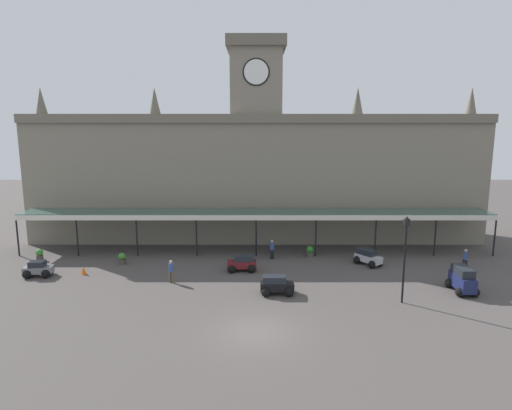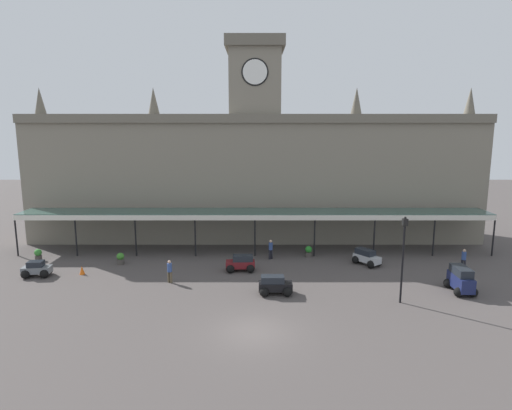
{
  "view_description": "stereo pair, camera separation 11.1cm",
  "coord_description": "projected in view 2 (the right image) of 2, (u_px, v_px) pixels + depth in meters",
  "views": [
    {
      "loc": [
        -0.01,
        -22.16,
        11.08
      ],
      "look_at": [
        0.0,
        8.73,
        5.52
      ],
      "focal_mm": 30.39,
      "sensor_mm": 36.0,
      "label": 1
    },
    {
      "loc": [
        0.1,
        -22.16,
        11.08
      ],
      "look_at": [
        0.0,
        8.73,
        5.52
      ],
      "focal_mm": 30.39,
      "sensor_mm": 36.0,
      "label": 2
    }
  ],
  "objects": [
    {
      "name": "car_grey_sedan",
      "position": [
        38.0,
        270.0,
        32.61
      ],
      "size": [
        2.13,
        1.66,
        1.19
      ],
      "color": "slate",
      "rests_on": "ground"
    },
    {
      "name": "planter_near_kerb",
      "position": [
        122.0,
        258.0,
        35.49
      ],
      "size": [
        0.6,
        0.6,
        0.96
      ],
      "color": "#47423D",
      "rests_on": "ground"
    },
    {
      "name": "traffic_cone",
      "position": [
        84.0,
        270.0,
        33.08
      ],
      "size": [
        0.4,
        0.4,
        0.65
      ],
      "primitive_type": "cone",
      "color": "orange",
      "rests_on": "ground"
    },
    {
      "name": "victorian_lamppost",
      "position": [
        405.0,
        251.0,
        27.12
      ],
      "size": [
        0.3,
        0.3,
        5.63
      ],
      "color": "black",
      "rests_on": "ground"
    },
    {
      "name": "pedestrian_near_entrance",
      "position": [
        465.0,
        259.0,
        33.97
      ],
      "size": [
        0.34,
        0.35,
        1.67
      ],
      "color": "black",
      "rests_on": "ground"
    },
    {
      "name": "entrance_canopy",
      "position": [
        256.0,
        213.0,
        38.44
      ],
      "size": [
        41.56,
        3.26,
        3.72
      ],
      "color": "#38564C",
      "rests_on": "ground"
    },
    {
      "name": "car_navy_van",
      "position": [
        462.0,
        281.0,
        29.34
      ],
      "size": [
        1.63,
        2.42,
        1.77
      ],
      "color": "#19214C",
      "rests_on": "ground"
    },
    {
      "name": "planter_forecourt_centre",
      "position": [
        40.0,
        254.0,
        36.6
      ],
      "size": [
        0.6,
        0.6,
        0.96
      ],
      "color": "#47423D",
      "rests_on": "ground"
    },
    {
      "name": "car_silver_estate",
      "position": [
        368.0,
        258.0,
        35.28
      ],
      "size": [
        2.29,
        2.42,
        1.27
      ],
      "color": "#B2B5BA",
      "rests_on": "ground"
    },
    {
      "name": "station_building",
      "position": [
        256.0,
        172.0,
        43.11
      ],
      "size": [
        43.72,
        6.16,
        19.28
      ],
      "color": "gray",
      "rests_on": "ground"
    },
    {
      "name": "planter_by_canopy",
      "position": [
        310.0,
        251.0,
        37.45
      ],
      "size": [
        0.6,
        0.6,
        0.96
      ],
      "color": "#47423D",
      "rests_on": "ground"
    },
    {
      "name": "car_black_estate",
      "position": [
        276.0,
        286.0,
        29.08
      ],
      "size": [
        2.26,
        1.55,
        1.27
      ],
      "color": "black",
      "rests_on": "ground"
    },
    {
      "name": "ground_plane",
      "position": [
        256.0,
        332.0,
        23.77
      ],
      "size": [
        140.0,
        140.0,
        0.0
      ],
      "primitive_type": "plane",
      "color": "#4B4442"
    },
    {
      "name": "pedestrian_crossing_forecourt",
      "position": [
        171.0,
        270.0,
        31.19
      ],
      "size": [
        0.37,
        0.34,
        1.67
      ],
      "color": "brown",
      "rests_on": "ground"
    },
    {
      "name": "car_maroon_estate",
      "position": [
        242.0,
        264.0,
        33.77
      ],
      "size": [
        2.29,
        1.6,
        1.27
      ],
      "color": "maroon",
      "rests_on": "ground"
    },
    {
      "name": "pedestrian_beside_cars",
      "position": [
        272.0,
        249.0,
        36.77
      ],
      "size": [
        0.34,
        0.34,
        1.67
      ],
      "color": "black",
      "rests_on": "ground"
    }
  ]
}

